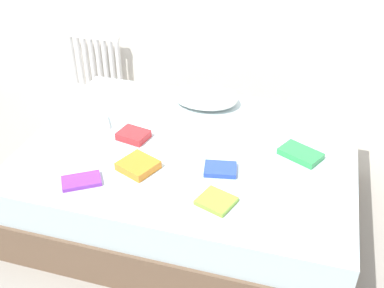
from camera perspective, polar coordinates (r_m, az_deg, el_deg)
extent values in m
plane|color=#9E998E|center=(3.09, -0.26, -7.91)|extent=(8.00, 8.00, 0.00)
cube|color=brown|center=(3.00, -0.27, -5.91)|extent=(2.00, 1.50, 0.28)
cube|color=silver|center=(2.85, -0.28, -2.04)|extent=(1.96, 1.46, 0.22)
cylinder|color=white|center=(4.35, -14.52, 10.01)|extent=(0.04, 0.04, 0.53)
cylinder|color=white|center=(4.32, -13.77, 9.95)|extent=(0.04, 0.04, 0.53)
cylinder|color=white|center=(4.29, -13.01, 9.88)|extent=(0.04, 0.04, 0.53)
cylinder|color=white|center=(4.26, -12.24, 9.82)|extent=(0.04, 0.04, 0.53)
cylinder|color=white|center=(4.23, -11.46, 9.75)|extent=(0.04, 0.04, 0.53)
cylinder|color=white|center=(4.20, -10.66, 9.67)|extent=(0.04, 0.04, 0.53)
cylinder|color=white|center=(4.18, -9.86, 9.60)|extent=(0.04, 0.04, 0.53)
cylinder|color=white|center=(4.15, -9.05, 9.52)|extent=(0.04, 0.04, 0.53)
cube|color=white|center=(4.16, -12.25, 12.88)|extent=(0.49, 0.04, 0.04)
cube|color=white|center=(4.35, -11.47, 6.82)|extent=(0.49, 0.04, 0.04)
ellipsoid|color=white|center=(3.21, 1.63, 5.84)|extent=(0.46, 0.34, 0.11)
cube|color=white|center=(3.04, -12.16, 2.50)|extent=(0.25, 0.24, 0.03)
cube|color=red|center=(2.86, -7.28, 1.09)|extent=(0.20, 0.17, 0.05)
cube|color=#2847B7|center=(2.57, 3.53, -3.14)|extent=(0.20, 0.16, 0.03)
cube|color=orange|center=(2.60, -6.70, -2.67)|extent=(0.25, 0.24, 0.05)
cube|color=green|center=(2.76, 13.31, -1.19)|extent=(0.28, 0.24, 0.04)
cube|color=purple|center=(2.56, -13.56, -4.48)|extent=(0.24, 0.22, 0.02)
cube|color=#8CC638|center=(2.37, 3.03, -7.08)|extent=(0.22, 0.21, 0.02)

